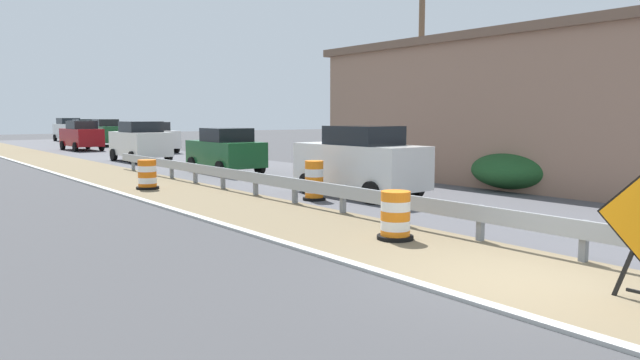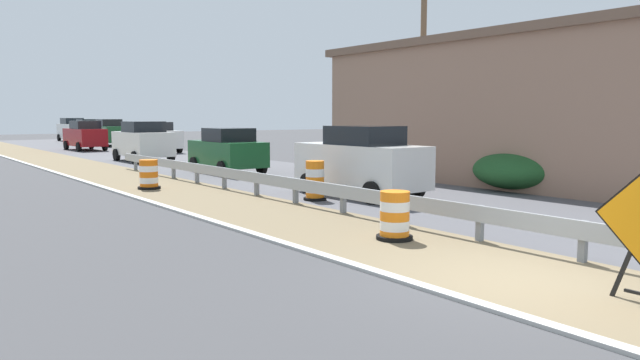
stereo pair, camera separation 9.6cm
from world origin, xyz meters
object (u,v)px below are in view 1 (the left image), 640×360
car_trailing_far_lane (140,141)px  car_distant_b (81,136)px  traffic_barrel_nearest (395,218)px  traffic_barrel_close (314,182)px  car_distant_a (86,131)px  car_lead_near_lane (360,161)px  car_distant_c (69,130)px  car_trailing_near_lane (106,133)px  traffic_barrel_mid (147,176)px  utility_pole_near (421,67)px  car_mid_far_lane (154,137)px  car_lead_far_lane (225,151)px

car_trailing_far_lane → car_distant_b: bearing=-2.7°
traffic_barrel_nearest → traffic_barrel_close: size_ratio=0.84×
traffic_barrel_close → car_distant_a: car_distant_a is taller
car_lead_near_lane → car_distant_c: size_ratio=0.93×
traffic_barrel_close → car_trailing_near_lane: (5.18, 34.66, 0.55)m
car_trailing_near_lane → car_distant_c: size_ratio=0.96×
traffic_barrel_mid → utility_pole_near: (10.54, -2.39, 3.96)m
car_distant_b → utility_pole_near: utility_pole_near is taller
car_mid_far_lane → car_distant_a: (0.10, 15.66, 0.06)m
traffic_barrel_close → car_distant_a: size_ratio=0.24×
car_distant_b → car_distant_c: car_distant_c is taller
car_trailing_near_lane → car_mid_far_lane: 10.28m
car_lead_near_lane → car_distant_a: 40.35m
utility_pole_near → traffic_barrel_mid: bearing=167.2°
car_trailing_far_lane → car_distant_b: car_trailing_far_lane is taller
car_trailing_far_lane → traffic_barrel_nearest: bearing=170.9°
traffic_barrel_mid → utility_pole_near: bearing=-12.8°
car_mid_far_lane → utility_pole_near: utility_pole_near is taller
car_distant_b → car_trailing_near_lane: bearing=-35.3°
traffic_barrel_nearest → car_distant_c: (7.17, 50.97, 0.68)m
traffic_barrel_close → car_trailing_near_lane: size_ratio=0.25×
traffic_barrel_nearest → car_lead_near_lane: bearing=54.9°
car_trailing_near_lane → car_distant_b: (-3.34, -5.01, -0.04)m
traffic_barrel_nearest → car_distant_b: car_distant_b is taller
traffic_barrel_close → traffic_barrel_mid: 6.15m
car_lead_far_lane → utility_pole_near: bearing=-132.8°
car_lead_far_lane → car_mid_far_lane: 15.95m
car_distant_a → car_trailing_far_lane: bearing=-8.3°
traffic_barrel_mid → car_distant_c: bearing=78.7°
car_distant_c → utility_pole_near: size_ratio=0.56×
car_lead_near_lane → car_distant_b: 29.81m
traffic_barrel_nearest → traffic_barrel_close: bearing=69.3°
traffic_barrel_nearest → car_distant_c: size_ratio=0.20×
car_trailing_near_lane → car_distant_c: 11.01m
car_distant_b → car_distant_c: 16.36m
car_lead_far_lane → car_distant_b: 20.91m
car_mid_far_lane → car_distant_b: size_ratio=1.04×
car_trailing_far_lane → car_distant_a: bearing=-9.9°
car_lead_far_lane → car_distant_a: car_distant_a is taller
traffic_barrel_mid → car_lead_far_lane: car_lead_far_lane is taller
car_trailing_far_lane → car_distant_b: (0.46, 12.46, -0.03)m
traffic_barrel_mid → car_distant_c: size_ratio=0.20×
car_distant_c → car_lead_near_lane: bearing=-4.5°
car_mid_far_lane → car_distant_c: car_distant_c is taller
car_trailing_near_lane → car_distant_c: car_distant_c is taller
car_lead_near_lane → car_distant_b: car_lead_near_lane is taller
car_lead_far_lane → utility_pole_near: size_ratio=0.49×
car_mid_far_lane → car_trailing_far_lane: 8.06m
car_lead_near_lane → car_mid_far_lane: size_ratio=0.95×
car_trailing_near_lane → car_mid_far_lane: size_ratio=0.98×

